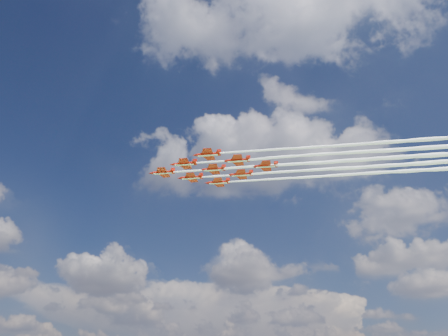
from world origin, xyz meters
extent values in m
cylinder|color=#B8160A|center=(-19.40, 0.93, 80.55)|extent=(8.03, 2.04, 1.09)
cone|color=#B8160A|center=(-24.33, 0.33, 80.55)|extent=(2.11, 1.33, 1.09)
cone|color=#B8160A|center=(-14.76, 1.49, 80.55)|extent=(1.60, 1.17, 0.99)
ellipsoid|color=black|center=(-21.37, 0.69, 81.00)|extent=(2.16, 1.15, 0.71)
cube|color=#B8160A|center=(-18.90, 0.99, 80.50)|extent=(4.26, 9.47, 0.14)
cube|color=#B8160A|center=(-15.45, 1.41, 80.55)|extent=(1.81, 3.72, 0.12)
cube|color=#B8160A|center=(-15.25, 1.43, 81.45)|extent=(1.60, 0.33, 1.79)
cube|color=white|center=(-19.40, 0.93, 80.05)|extent=(7.51, 1.79, 0.12)
cylinder|color=#B8160A|center=(-8.44, -4.04, 80.55)|extent=(8.03, 2.04, 1.09)
cone|color=#B8160A|center=(-13.38, -4.64, 80.55)|extent=(2.11, 1.33, 1.09)
cone|color=#B8160A|center=(-3.80, -3.47, 80.55)|extent=(1.60, 1.17, 0.99)
ellipsoid|color=black|center=(-10.42, -4.28, 81.00)|extent=(2.16, 1.15, 0.71)
cube|color=#B8160A|center=(-7.95, -3.98, 80.50)|extent=(4.26, 9.47, 0.14)
cube|color=#B8160A|center=(-4.49, -3.56, 80.55)|extent=(1.81, 3.72, 0.12)
cube|color=#B8160A|center=(-4.29, -3.53, 81.45)|extent=(1.60, 0.33, 1.79)
cube|color=white|center=(-8.44, -4.04, 80.05)|extent=(7.51, 1.79, 0.12)
cylinder|color=#B8160A|center=(-9.94, 8.36, 80.55)|extent=(8.03, 2.04, 1.09)
cone|color=#B8160A|center=(-14.88, 7.77, 80.55)|extent=(2.11, 1.33, 1.09)
cone|color=#B8160A|center=(-5.30, 8.93, 80.55)|extent=(1.60, 1.17, 0.99)
ellipsoid|color=black|center=(-11.92, 8.13, 81.00)|extent=(2.16, 1.15, 0.71)
cube|color=#B8160A|center=(-9.45, 8.42, 80.50)|extent=(4.26, 9.47, 0.14)
cube|color=#B8160A|center=(-5.99, 8.84, 80.55)|extent=(1.81, 3.72, 0.12)
cube|color=#B8160A|center=(-5.80, 8.87, 81.45)|extent=(1.60, 0.33, 1.79)
cube|color=white|center=(-9.94, 8.36, 80.05)|extent=(7.51, 1.79, 0.12)
cylinder|color=#B8160A|center=(2.52, -9.00, 80.55)|extent=(8.03, 2.04, 1.09)
cone|color=#B8160A|center=(-2.42, -9.60, 80.55)|extent=(2.11, 1.33, 1.09)
cone|color=#B8160A|center=(7.16, -8.44, 80.55)|extent=(1.60, 1.17, 0.99)
ellipsoid|color=black|center=(0.54, -9.24, 81.00)|extent=(2.16, 1.15, 0.71)
cube|color=#B8160A|center=(3.01, -8.94, 80.50)|extent=(4.26, 9.47, 0.14)
cube|color=#B8160A|center=(6.47, -8.52, 80.55)|extent=(1.81, 3.72, 0.12)
cube|color=#B8160A|center=(6.66, -8.50, 81.45)|extent=(1.60, 0.33, 1.79)
cube|color=white|center=(2.52, -9.00, 80.05)|extent=(7.51, 1.79, 0.12)
cylinder|color=#B8160A|center=(1.01, 3.40, 80.55)|extent=(8.03, 2.04, 1.09)
cone|color=#B8160A|center=(-3.92, 2.80, 80.55)|extent=(2.11, 1.33, 1.09)
cone|color=#B8160A|center=(5.66, 3.96, 80.55)|extent=(1.60, 1.17, 0.99)
ellipsoid|color=black|center=(-0.96, 3.16, 81.00)|extent=(2.16, 1.15, 0.71)
cube|color=#B8160A|center=(1.51, 3.46, 80.50)|extent=(4.26, 9.47, 0.14)
cube|color=#B8160A|center=(4.96, 3.88, 80.55)|extent=(1.81, 3.72, 0.12)
cube|color=#B8160A|center=(5.16, 3.90, 81.45)|extent=(1.60, 0.33, 1.79)
cube|color=white|center=(1.01, 3.40, 80.05)|extent=(7.51, 1.79, 0.12)
cylinder|color=#B8160A|center=(-0.49, 15.80, 80.55)|extent=(8.03, 2.04, 1.09)
cone|color=#B8160A|center=(-5.43, 15.20, 80.55)|extent=(2.11, 1.33, 1.09)
cone|color=#B8160A|center=(4.15, 16.36, 80.55)|extent=(1.60, 1.17, 0.99)
ellipsoid|color=black|center=(-2.46, 15.56, 81.00)|extent=(2.16, 1.15, 0.71)
cube|color=#B8160A|center=(0.01, 15.86, 80.50)|extent=(4.26, 9.47, 0.14)
cube|color=#B8160A|center=(3.46, 16.28, 80.55)|extent=(1.81, 3.72, 0.12)
cube|color=#B8160A|center=(3.66, 16.30, 81.45)|extent=(1.60, 0.33, 1.79)
cube|color=white|center=(-0.49, 15.80, 80.05)|extent=(7.51, 1.79, 0.12)
cylinder|color=#B8160A|center=(11.97, -1.56, 80.55)|extent=(8.03, 2.04, 1.09)
cone|color=#B8160A|center=(7.03, -2.16, 80.55)|extent=(2.11, 1.33, 1.09)
cone|color=#B8160A|center=(16.61, -1.00, 80.55)|extent=(1.60, 1.17, 0.99)
ellipsoid|color=black|center=(10.00, -1.80, 81.00)|extent=(2.16, 1.15, 0.71)
cube|color=#B8160A|center=(12.47, -1.50, 80.50)|extent=(4.26, 9.47, 0.14)
cube|color=#B8160A|center=(15.92, -1.09, 80.55)|extent=(1.81, 3.72, 0.12)
cube|color=#B8160A|center=(16.12, -1.06, 81.45)|extent=(1.60, 0.33, 1.79)
cube|color=white|center=(11.97, -1.56, 80.05)|extent=(7.51, 1.79, 0.12)
cylinder|color=#B8160A|center=(10.47, 10.84, 80.55)|extent=(8.03, 2.04, 1.09)
cone|color=#B8160A|center=(5.53, 10.24, 80.55)|extent=(2.11, 1.33, 1.09)
cone|color=#B8160A|center=(15.11, 11.40, 80.55)|extent=(1.60, 1.17, 0.99)
ellipsoid|color=black|center=(8.49, 10.60, 81.00)|extent=(2.16, 1.15, 0.71)
cube|color=#B8160A|center=(10.96, 10.90, 80.50)|extent=(4.26, 9.47, 0.14)
cube|color=#B8160A|center=(14.42, 11.32, 80.55)|extent=(1.81, 3.72, 0.12)
cube|color=#B8160A|center=(14.62, 11.34, 81.45)|extent=(1.60, 0.33, 1.79)
cube|color=white|center=(10.47, 10.84, 80.05)|extent=(7.51, 1.79, 0.12)
cylinder|color=#B8160A|center=(21.43, 5.87, 80.55)|extent=(8.03, 2.04, 1.09)
cone|color=#B8160A|center=(16.49, 5.27, 80.55)|extent=(2.11, 1.33, 1.09)
cone|color=#B8160A|center=(26.07, 6.44, 80.55)|extent=(1.60, 1.17, 0.99)
ellipsoid|color=black|center=(19.45, 5.63, 81.00)|extent=(2.16, 1.15, 0.71)
cube|color=#B8160A|center=(21.92, 5.93, 80.50)|extent=(4.26, 9.47, 0.14)
cube|color=#B8160A|center=(25.38, 6.35, 80.55)|extent=(1.81, 3.72, 0.12)
cube|color=#B8160A|center=(25.57, 6.38, 81.45)|extent=(1.60, 0.33, 1.79)
cube|color=white|center=(21.43, 5.87, 80.05)|extent=(7.51, 1.79, 0.12)
camera|label=1|loc=(45.00, -144.09, 4.00)|focal=35.00mm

